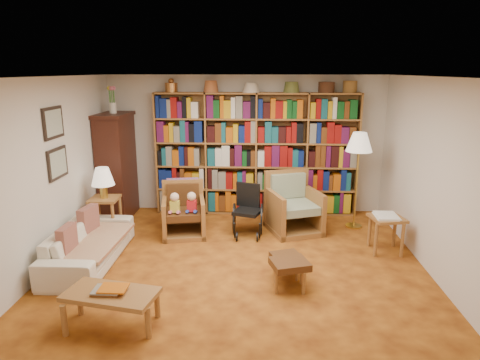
# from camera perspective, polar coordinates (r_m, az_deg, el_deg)

# --- Properties ---
(floor) EXTENTS (5.00, 5.00, 0.00)m
(floor) POSITION_cam_1_polar(r_m,az_deg,el_deg) (5.86, -0.23, -11.66)
(floor) COLOR #BB6A1C
(floor) RESTS_ON ground
(ceiling) EXTENTS (5.00, 5.00, 0.00)m
(ceiling) POSITION_cam_1_polar(r_m,az_deg,el_deg) (5.26, -0.26, 13.59)
(ceiling) COLOR silver
(ceiling) RESTS_ON wall_back
(wall_back) EXTENTS (5.00, 0.00, 5.00)m
(wall_back) POSITION_cam_1_polar(r_m,az_deg,el_deg) (7.87, 0.73, 4.75)
(wall_back) COLOR silver
(wall_back) RESTS_ON floor
(wall_front) EXTENTS (5.00, 0.00, 5.00)m
(wall_front) POSITION_cam_1_polar(r_m,az_deg,el_deg) (3.07, -2.81, -11.24)
(wall_front) COLOR silver
(wall_front) RESTS_ON floor
(wall_left) EXTENTS (0.00, 5.00, 5.00)m
(wall_left) POSITION_cam_1_polar(r_m,az_deg,el_deg) (6.09, -24.44, 0.54)
(wall_left) COLOR silver
(wall_left) RESTS_ON floor
(wall_right) EXTENTS (0.00, 5.00, 5.00)m
(wall_right) POSITION_cam_1_polar(r_m,az_deg,el_deg) (5.85, 24.99, -0.05)
(wall_right) COLOR silver
(wall_right) RESTS_ON floor
(bookshelf) EXTENTS (3.60, 0.30, 2.42)m
(bookshelf) POSITION_cam_1_polar(r_m,az_deg,el_deg) (7.71, 2.17, 3.93)
(bookshelf) COLOR #9A662F
(bookshelf) RESTS_ON floor
(curio_cabinet) EXTENTS (0.50, 0.95, 2.40)m
(curio_cabinet) POSITION_cam_1_polar(r_m,az_deg,el_deg) (7.85, -16.10, 1.95)
(curio_cabinet) COLOR #39170F
(curio_cabinet) RESTS_ON floor
(framed_pictures) EXTENTS (0.03, 0.52, 0.97)m
(framed_pictures) POSITION_cam_1_polar(r_m,az_deg,el_deg) (6.27, -23.40, 4.52)
(framed_pictures) COLOR black
(framed_pictures) RESTS_ON wall_left
(sofa) EXTENTS (1.85, 0.75, 0.54)m
(sofa) POSITION_cam_1_polar(r_m,az_deg,el_deg) (6.27, -19.46, -8.06)
(sofa) COLOR beige
(sofa) RESTS_ON floor
(sofa_throw) EXTENTS (0.78, 1.39, 0.04)m
(sofa_throw) POSITION_cam_1_polar(r_m,az_deg,el_deg) (6.24, -19.06, -7.82)
(sofa_throw) COLOR beige
(sofa_throw) RESTS_ON sofa
(cushion_left) EXTENTS (0.18, 0.40, 0.39)m
(cushion_left) POSITION_cam_1_polar(r_m,az_deg,el_deg) (6.55, -19.52, -5.37)
(cushion_left) COLOR maroon
(cushion_left) RESTS_ON sofa
(cushion_right) EXTENTS (0.13, 0.36, 0.36)m
(cushion_right) POSITION_cam_1_polar(r_m,az_deg,el_deg) (5.95, -22.03, -7.61)
(cushion_right) COLOR maroon
(cushion_right) RESTS_ON sofa
(side_table_lamp) EXTENTS (0.45, 0.45, 0.65)m
(side_table_lamp) POSITION_cam_1_polar(r_m,az_deg,el_deg) (7.05, -17.53, -3.55)
(side_table_lamp) COLOR #9A662F
(side_table_lamp) RESTS_ON floor
(table_lamp) EXTENTS (0.35, 0.35, 0.48)m
(table_lamp) POSITION_cam_1_polar(r_m,az_deg,el_deg) (6.92, -17.84, 0.32)
(table_lamp) COLOR gold
(table_lamp) RESTS_ON side_table_lamp
(armchair_leather) EXTENTS (0.80, 0.82, 0.85)m
(armchair_leather) POSITION_cam_1_polar(r_m,az_deg,el_deg) (6.98, -7.39, -4.28)
(armchair_leather) COLOR #9A662F
(armchair_leather) RESTS_ON floor
(armchair_sage) EXTENTS (1.03, 1.03, 0.96)m
(armchair_sage) POSITION_cam_1_polar(r_m,az_deg,el_deg) (7.13, 7.17, -3.74)
(armchair_sage) COLOR #9A662F
(armchair_sage) RESTS_ON floor
(wheelchair) EXTENTS (0.50, 0.65, 0.81)m
(wheelchair) POSITION_cam_1_polar(r_m,az_deg,el_deg) (6.89, 1.05, -4.24)
(wheelchair) COLOR black
(wheelchair) RESTS_ON floor
(floor_lamp) EXTENTS (0.43, 0.43, 1.61)m
(floor_lamp) POSITION_cam_1_polar(r_m,az_deg,el_deg) (7.19, 15.60, 4.39)
(floor_lamp) COLOR gold
(floor_lamp) RESTS_ON floor
(side_table_papers) EXTENTS (0.53, 0.53, 0.56)m
(side_table_papers) POSITION_cam_1_polar(r_m,az_deg,el_deg) (6.54, 18.96, -5.44)
(side_table_papers) COLOR #9A662F
(side_table_papers) RESTS_ON floor
(footstool_a) EXTENTS (0.52, 0.48, 0.37)m
(footstool_a) POSITION_cam_1_polar(r_m,az_deg,el_deg) (5.26, 6.65, -11.33)
(footstool_a) COLOR #4D2D14
(footstool_a) RESTS_ON floor
(footstool_b) EXTENTS (0.44, 0.41, 0.30)m
(footstool_b) POSITION_cam_1_polar(r_m,az_deg,el_deg) (5.58, 6.14, -10.35)
(footstool_b) COLOR #4D2D14
(footstool_b) RESTS_ON floor
(coffee_table) EXTENTS (1.01, 0.64, 0.44)m
(coffee_table) POSITION_cam_1_polar(r_m,az_deg,el_deg) (4.71, -16.81, -14.65)
(coffee_table) COLOR #9A662F
(coffee_table) RESTS_ON floor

